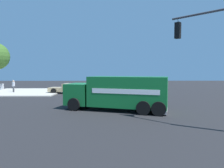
{
  "coord_description": "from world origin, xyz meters",
  "views": [
    {
      "loc": [
        17.06,
        0.33,
        3.04
      ],
      "look_at": [
        1.76,
        0.56,
        2.09
      ],
      "focal_mm": 31.57,
      "sensor_mm": 36.0,
      "label": 1
    }
  ],
  "objects_px": {
    "pedestrian_near_corner": "(13,85)",
    "pickup_tan": "(68,88)",
    "sedan_navy": "(125,90)",
    "delivery_truck": "(119,92)"
  },
  "relations": [
    {
      "from": "sedan_navy",
      "to": "pedestrian_near_corner",
      "type": "distance_m",
      "value": 15.86
    },
    {
      "from": "delivery_truck",
      "to": "pedestrian_near_corner",
      "type": "distance_m",
      "value": 19.1
    },
    {
      "from": "sedan_navy",
      "to": "pickup_tan",
      "type": "bearing_deg",
      "value": -107.92
    },
    {
      "from": "sedan_navy",
      "to": "pedestrian_near_corner",
      "type": "xyz_separation_m",
      "value": [
        -2.8,
        -15.61,
        0.48
      ]
    },
    {
      "from": "sedan_navy",
      "to": "pedestrian_near_corner",
      "type": "relative_size",
      "value": 2.54
    },
    {
      "from": "delivery_truck",
      "to": "pedestrian_near_corner",
      "type": "xyz_separation_m",
      "value": [
        -12.62,
        -14.34,
        -0.3
      ]
    },
    {
      "from": "pickup_tan",
      "to": "pedestrian_near_corner",
      "type": "height_order",
      "value": "pedestrian_near_corner"
    },
    {
      "from": "sedan_navy",
      "to": "delivery_truck",
      "type": "bearing_deg",
      "value": -7.34
    },
    {
      "from": "sedan_navy",
      "to": "pedestrian_near_corner",
      "type": "bearing_deg",
      "value": -100.15
    },
    {
      "from": "pedestrian_near_corner",
      "to": "pickup_tan",
      "type": "bearing_deg",
      "value": 87.93
    }
  ]
}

